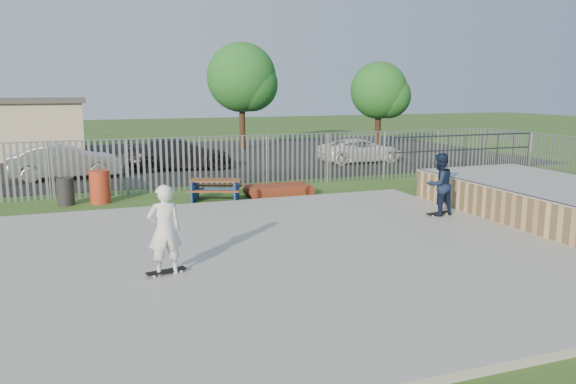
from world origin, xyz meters
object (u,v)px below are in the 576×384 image
object	(u,v)px
car_dark	(180,154)
tree_mid	(242,78)
tree_right	(379,91)
skater_navy	(439,184)
funbox	(279,190)
picnic_table	(216,190)
trash_bin_red	(100,187)
skater_white	(165,230)
trash_bin_grey	(65,191)
car_silver	(65,161)
car_white	(360,150)

from	to	relation	value
car_dark	tree_mid	world-z (taller)	tree_mid
tree_right	skater_navy	bearing A→B (deg)	-113.73
funbox	picnic_table	bearing A→B (deg)	179.20
trash_bin_red	skater_navy	bearing A→B (deg)	-33.09
skater_navy	tree_mid	bearing A→B (deg)	-100.18
tree_right	skater_white	distance (m)	25.79
trash_bin_grey	car_dark	bearing A→B (deg)	54.83
picnic_table	car_silver	world-z (taller)	car_silver
picnic_table	trash_bin_grey	bearing A→B (deg)	-169.72
car_white	tree_mid	size ratio (longest dim) A/B	0.67
picnic_table	tree_right	xyz separation A→B (m)	(13.13, 12.45, 3.24)
trash_bin_red	picnic_table	bearing A→B (deg)	-12.92
trash_bin_red	skater_navy	size ratio (longest dim) A/B	0.61
funbox	car_white	bearing A→B (deg)	44.12
car_dark	picnic_table	bearing A→B (deg)	-174.42
trash_bin_red	funbox	bearing A→B (deg)	-7.75
car_dark	car_white	distance (m)	9.16
car_silver	funbox	bearing A→B (deg)	-135.05
tree_mid	skater_white	distance (m)	24.53
car_white	tree_right	xyz separation A→B (m)	(3.94, 5.33, 2.99)
picnic_table	trash_bin_grey	world-z (taller)	trash_bin_grey
trash_bin_grey	tree_right	distance (m)	21.56
car_dark	car_white	xyz separation A→B (m)	(9.14, -0.65, -0.11)
picnic_table	funbox	world-z (taller)	picnic_table
trash_bin_red	car_white	xyz separation A→B (m)	(12.91, 6.27, 0.08)
car_dark	tree_right	bearing A→B (deg)	-64.38
car_white	tree_mid	bearing A→B (deg)	25.52
tree_right	trash_bin_red	bearing A→B (deg)	-145.45
trash_bin_grey	skater_navy	size ratio (longest dim) A/B	0.50
trash_bin_grey	car_dark	world-z (taller)	car_dark
car_dark	skater_white	distance (m)	15.73
funbox	tree_mid	xyz separation A→B (m)	(2.88, 15.24, 4.20)
car_dark	skater_white	size ratio (longest dim) A/B	2.71
car_silver	car_dark	world-z (taller)	car_silver
tree_mid	skater_navy	distance (m)	20.65
car_silver	trash_bin_red	bearing A→B (deg)	-171.15
funbox	skater_white	xyz separation A→B (m)	(-5.05, -7.73, 0.86)
tree_right	car_dark	bearing A→B (deg)	-160.32
car_white	trash_bin_grey	bearing A→B (deg)	113.31
funbox	car_dark	bearing A→B (deg)	104.50
car_dark	tree_right	xyz separation A→B (m)	(13.08, 4.68, 2.88)
trash_bin_red	skater_white	size ratio (longest dim) A/B	0.61
funbox	car_silver	world-z (taller)	car_silver
trash_bin_grey	skater_white	bearing A→B (deg)	-76.62
skater_navy	trash_bin_red	bearing A→B (deg)	-43.93
tree_right	skater_white	world-z (taller)	tree_right
trash_bin_grey	skater_navy	distance (m)	11.85
picnic_table	trash_bin_red	bearing A→B (deg)	-172.07
car_dark	car_white	size ratio (longest dim) A/B	1.13
funbox	skater_navy	xyz separation A→B (m)	(3.11, -5.13, 0.86)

